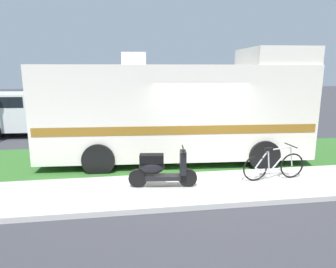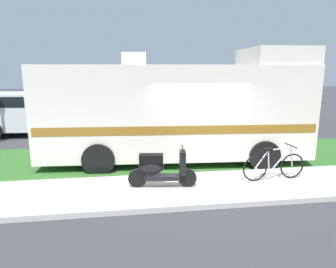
{
  "view_description": "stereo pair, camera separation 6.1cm",
  "coord_description": "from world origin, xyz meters",
  "views": [
    {
      "loc": [
        -2.07,
        -7.81,
        2.87
      ],
      "look_at": [
        -0.86,
        0.3,
        1.1
      ],
      "focal_mm": 32.19,
      "sensor_mm": 36.0,
      "label": 1
    },
    {
      "loc": [
        -2.01,
        -7.82,
        2.87
      ],
      "look_at": [
        -0.86,
        0.3,
        1.1
      ],
      "focal_mm": 32.19,
      "sensor_mm": 36.0,
      "label": 2
    }
  ],
  "objects": [
    {
      "name": "ground_plane",
      "position": [
        0.0,
        0.0,
        0.0
      ],
      "size": [
        80.0,
        80.0,
        0.0
      ],
      "primitive_type": "plane",
      "color": "#38383D"
    },
    {
      "name": "sidewalk",
      "position": [
        0.0,
        -1.2,
        0.06
      ],
      "size": [
        24.0,
        2.0,
        0.12
      ],
      "color": "beige",
      "rests_on": "ground"
    },
    {
      "name": "grass_strip",
      "position": [
        0.0,
        1.5,
        0.04
      ],
      "size": [
        24.0,
        3.4,
        0.08
      ],
      "color": "#336628",
      "rests_on": "ground"
    },
    {
      "name": "motorhome_rv",
      "position": [
        -0.41,
        1.25,
        1.66
      ],
      "size": [
        8.1,
        2.89,
        3.49
      ],
      "color": "silver",
      "rests_on": "ground"
    },
    {
      "name": "scooter",
      "position": [
        -1.25,
        -1.09,
        0.58
      ],
      "size": [
        1.63,
        0.52,
        0.97
      ],
      "color": "black",
      "rests_on": "ground"
    },
    {
      "name": "bicycle",
      "position": [
        1.65,
        -1.02,
        0.49
      ],
      "size": [
        1.68,
        0.52,
        0.88
      ],
      "color": "black",
      "rests_on": "ground"
    },
    {
      "name": "pickup_truck_near",
      "position": [
        -6.31,
        6.17,
        0.98
      ],
      "size": [
        5.59,
        2.53,
        1.85
      ],
      "color": "silver",
      "rests_on": "ground"
    },
    {
      "name": "pickup_truck_far",
      "position": [
        -1.28,
        9.06,
        0.94
      ],
      "size": [
        5.63,
        2.21,
        1.75
      ],
      "color": "silver",
      "rests_on": "ground"
    }
  ]
}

